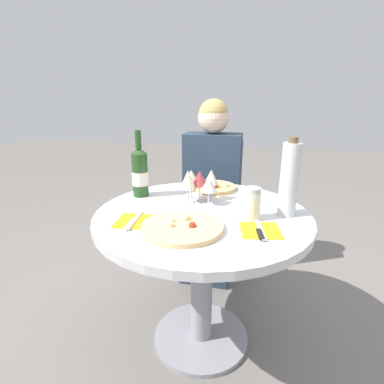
% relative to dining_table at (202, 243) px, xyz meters
% --- Properties ---
extents(ground_plane, '(12.00, 12.00, 0.00)m').
position_rel_dining_table_xyz_m(ground_plane, '(0.00, 0.00, -0.55)').
color(ground_plane, slate).
rests_on(ground_plane, ground).
extents(dining_table, '(0.95, 0.95, 0.70)m').
position_rel_dining_table_xyz_m(dining_table, '(0.00, 0.00, 0.00)').
color(dining_table, gray).
rests_on(dining_table, ground_plane).
extents(chair_behind_diner, '(0.38, 0.38, 0.91)m').
position_rel_dining_table_xyz_m(chair_behind_diner, '(-0.07, 0.80, -0.11)').
color(chair_behind_diner, slate).
rests_on(chair_behind_diner, ground_plane).
extents(seated_diner, '(0.37, 0.40, 1.18)m').
position_rel_dining_table_xyz_m(seated_diner, '(-0.07, 0.66, -0.01)').
color(seated_diner, '#28384C').
rests_on(seated_diner, ground_plane).
extents(pizza_large, '(0.32, 0.32, 0.05)m').
position_rel_dining_table_xyz_m(pizza_large, '(-0.04, -0.19, 0.17)').
color(pizza_large, '#E5C17F').
rests_on(pizza_large, dining_table).
extents(pizza_small_far, '(0.24, 0.24, 0.05)m').
position_rel_dining_table_xyz_m(pizza_small_far, '(-0.00, 0.35, 0.17)').
color(pizza_small_far, '#DBB26B').
rests_on(pizza_small_far, dining_table).
extents(wine_bottle, '(0.08, 0.08, 0.33)m').
position_rel_dining_table_xyz_m(wine_bottle, '(-0.35, 0.15, 0.28)').
color(wine_bottle, '#23471E').
rests_on(wine_bottle, dining_table).
extents(tall_carafe, '(0.08, 0.08, 0.34)m').
position_rel_dining_table_xyz_m(tall_carafe, '(0.36, 0.05, 0.31)').
color(tall_carafe, silver).
rests_on(tall_carafe, dining_table).
extents(sugar_shaker, '(0.07, 0.07, 0.14)m').
position_rel_dining_table_xyz_m(sugar_shaker, '(0.22, -0.03, 0.22)').
color(sugar_shaker, silver).
rests_on(sugar_shaker, dining_table).
extents(wine_glass_back_right, '(0.07, 0.07, 0.15)m').
position_rel_dining_table_xyz_m(wine_glass_back_right, '(0.01, 0.17, 0.27)').
color(wine_glass_back_right, silver).
rests_on(wine_glass_back_right, dining_table).
extents(wine_glass_front_right, '(0.08, 0.08, 0.13)m').
position_rel_dining_table_xyz_m(wine_glass_front_right, '(0.01, 0.10, 0.25)').
color(wine_glass_front_right, silver).
rests_on(wine_glass_front_right, dining_table).
extents(wine_glass_back_left, '(0.08, 0.08, 0.15)m').
position_rel_dining_table_xyz_m(wine_glass_back_left, '(-0.09, 0.17, 0.26)').
color(wine_glass_back_left, silver).
rests_on(wine_glass_back_left, dining_table).
extents(wine_glass_center, '(0.08, 0.08, 0.15)m').
position_rel_dining_table_xyz_m(wine_glass_center, '(-0.04, 0.14, 0.27)').
color(wine_glass_center, silver).
rests_on(wine_glass_center, dining_table).
extents(wine_glass_front_left, '(0.07, 0.07, 0.16)m').
position_rel_dining_table_xyz_m(wine_glass_front_left, '(-0.09, 0.10, 0.27)').
color(wine_glass_front_left, silver).
rests_on(wine_glass_front_left, dining_table).
extents(place_setting_left, '(0.16, 0.19, 0.01)m').
position_rel_dining_table_xyz_m(place_setting_left, '(-0.25, -0.17, 0.16)').
color(place_setting_left, gold).
rests_on(place_setting_left, dining_table).
extents(place_setting_right, '(0.17, 0.19, 0.01)m').
position_rel_dining_table_xyz_m(place_setting_right, '(0.25, -0.14, 0.16)').
color(place_setting_right, gold).
rests_on(place_setting_right, dining_table).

